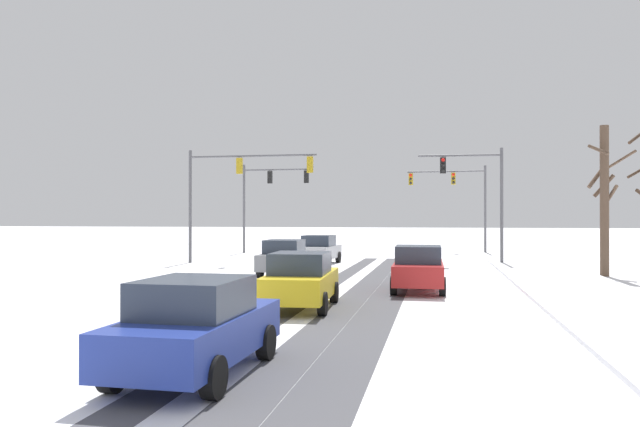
# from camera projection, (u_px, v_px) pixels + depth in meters

# --- Properties ---
(wheel_track_left_lane) EXTENTS (1.13, 36.22, 0.01)m
(wheel_track_left_lane) POSITION_uv_depth(u_px,v_px,m) (389.00, 295.00, 20.75)
(wheel_track_left_lane) COLOR #4C4C51
(wheel_track_left_lane) RESTS_ON ground
(wheel_track_right_lane) EXTENTS (0.79, 36.22, 0.01)m
(wheel_track_right_lane) POSITION_uv_depth(u_px,v_px,m) (316.00, 293.00, 21.22)
(wheel_track_right_lane) COLOR #4C4C51
(wheel_track_right_lane) RESTS_ON ground
(wheel_track_center) EXTENTS (0.94, 36.22, 0.01)m
(wheel_track_center) POSITION_uv_depth(u_px,v_px,m) (358.00, 294.00, 20.94)
(wheel_track_center) COLOR #4C4C51
(wheel_track_center) RESTS_ON ground
(sidewalk_kerb_right) EXTENTS (4.00, 36.22, 0.12)m
(sidewalk_kerb_right) POSITION_uv_depth(u_px,v_px,m) (608.00, 305.00, 17.89)
(sidewalk_kerb_right) COLOR white
(sidewalk_kerb_right) RESTS_ON ground
(traffic_signal_far_right) EXTENTS (5.91, 0.49, 6.50)m
(traffic_signal_far_right) POSITION_uv_depth(u_px,v_px,m) (457.00, 191.00, 46.22)
(traffic_signal_far_right) COLOR #56565B
(traffic_signal_far_right) RESTS_ON ground
(traffic_signal_far_left) EXTENTS (5.09, 0.47, 6.50)m
(traffic_signal_far_left) POSITION_uv_depth(u_px,v_px,m) (266.00, 190.00, 44.82)
(traffic_signal_far_left) COLOR #56565B
(traffic_signal_far_left) RESTS_ON ground
(traffic_signal_near_right) EXTENTS (4.67, 0.50, 6.50)m
(traffic_signal_near_right) POSITION_uv_depth(u_px,v_px,m) (479.00, 187.00, 34.17)
(traffic_signal_near_right) COLOR #56565B
(traffic_signal_near_right) RESTS_ON ground
(traffic_signal_near_left) EXTENTS (7.56, 0.43, 6.50)m
(traffic_signal_near_left) POSITION_uv_depth(u_px,v_px,m) (234.00, 181.00, 34.84)
(traffic_signal_near_left) COLOR #56565B
(traffic_signal_near_left) RESTS_ON ground
(car_silver_lead) EXTENTS (1.99, 4.18, 1.62)m
(car_silver_lead) POSITION_uv_depth(u_px,v_px,m) (319.00, 250.00, 34.26)
(car_silver_lead) COLOR #B7BABF
(car_silver_lead) RESTS_ON ground
(car_grey_second) EXTENTS (1.88, 4.13, 1.62)m
(car_grey_second) POSITION_uv_depth(u_px,v_px,m) (285.00, 258.00, 27.49)
(car_grey_second) COLOR slate
(car_grey_second) RESTS_ON ground
(car_red_third) EXTENTS (1.88, 4.12, 1.62)m
(car_red_third) POSITION_uv_depth(u_px,v_px,m) (418.00, 268.00, 21.71)
(car_red_third) COLOR red
(car_red_third) RESTS_ON ground
(car_yellow_cab_fourth) EXTENTS (1.97, 4.17, 1.62)m
(car_yellow_cab_fourth) POSITION_uv_depth(u_px,v_px,m) (301.00, 280.00, 17.66)
(car_yellow_cab_fourth) COLOR yellow
(car_yellow_cab_fourth) RESTS_ON ground
(car_blue_fifth) EXTENTS (1.91, 4.14, 1.62)m
(car_blue_fifth) POSITION_uv_depth(u_px,v_px,m) (196.00, 326.00, 10.21)
(car_blue_fifth) COLOR #233899
(car_blue_fifth) RESTS_ON ground
(bare_tree_sidewalk_far) EXTENTS (1.98, 1.96, 6.72)m
(bare_tree_sidewalk_far) POSITION_uv_depth(u_px,v_px,m) (605.00, 197.00, 27.22)
(bare_tree_sidewalk_far) COLOR brown
(bare_tree_sidewalk_far) RESTS_ON ground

